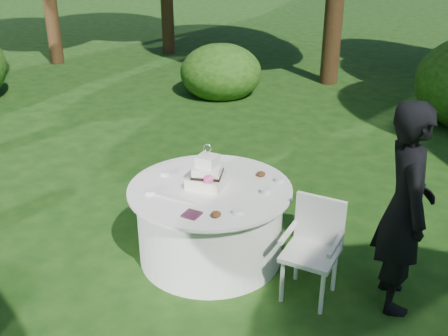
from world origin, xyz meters
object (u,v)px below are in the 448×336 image
(chair, at_px, (314,241))
(guest, at_px, (405,209))
(napkins, at_px, (192,214))
(table, at_px, (210,222))
(cake, at_px, (208,175))

(chair, bearing_deg, guest, 17.16)
(napkins, bearing_deg, chair, 26.69)
(table, xyz_separation_m, cake, (-0.03, 0.02, 0.50))
(table, bearing_deg, chair, -3.48)
(chair, bearing_deg, napkins, -153.31)
(napkins, height_order, guest, guest)
(guest, xyz_separation_m, table, (-1.74, -0.14, -0.53))
(napkins, height_order, table, napkins)
(table, height_order, cake, cake)
(guest, bearing_deg, table, 71.81)
(napkins, relative_size, cake, 0.32)
(guest, xyz_separation_m, chair, (-0.67, -0.21, -0.40))
(napkins, bearing_deg, table, 102.81)
(guest, relative_size, table, 1.18)
(napkins, bearing_deg, guest, 22.89)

